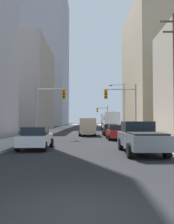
# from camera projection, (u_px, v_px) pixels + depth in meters

# --- Properties ---
(ground_plane) EXTENTS (400.00, 400.00, 0.00)m
(ground_plane) POSITION_uv_depth(u_px,v_px,m) (74.00, 216.00, 4.76)
(ground_plane) COLOR black
(sidewalk_left) EXTENTS (3.31, 160.00, 0.15)m
(sidewalk_left) POSITION_uv_depth(u_px,v_px,m) (60.00, 129.00, 54.78)
(sidewalk_left) COLOR #9E9E99
(sidewalk_left) RESTS_ON ground
(sidewalk_right) EXTENTS (3.31, 160.00, 0.15)m
(sidewalk_right) POSITION_uv_depth(u_px,v_px,m) (115.00, 129.00, 54.69)
(sidewalk_right) COLOR #9E9E99
(sidewalk_right) RESTS_ON ground
(city_bus) EXTENTS (2.67, 11.51, 3.40)m
(city_bus) POSITION_uv_depth(u_px,v_px,m) (109.00, 121.00, 43.55)
(city_bus) COLOR silver
(city_bus) RESTS_ON ground
(pickup_truck_grey) EXTENTS (2.20, 5.44, 1.90)m
(pickup_truck_grey) POSITION_uv_depth(u_px,v_px,m) (140.00, 138.00, 14.01)
(pickup_truck_grey) COLOR slate
(pickup_truck_grey) RESTS_ON ground
(cargo_van_beige) EXTENTS (2.16, 5.26, 2.26)m
(cargo_van_beige) POSITION_uv_depth(u_px,v_px,m) (87.00, 126.00, 30.70)
(cargo_van_beige) COLOR #C6B793
(cargo_van_beige) RESTS_ON ground
(sedan_white) EXTENTS (1.95, 4.26, 1.52)m
(sedan_white) POSITION_uv_depth(u_px,v_px,m) (36.00, 138.00, 15.98)
(sedan_white) COLOR white
(sedan_white) RESTS_ON ground
(sedan_red) EXTENTS (1.95, 4.25, 1.52)m
(sedan_red) POSITION_uv_depth(u_px,v_px,m) (116.00, 132.00, 24.11)
(sedan_red) COLOR maroon
(sedan_red) RESTS_ON ground
(sedan_black) EXTENTS (1.95, 4.24, 1.52)m
(sedan_black) POSITION_uv_depth(u_px,v_px,m) (110.00, 130.00, 30.67)
(sedan_black) COLOR black
(sedan_black) RESTS_ON ground
(traffic_signal_near_left) EXTENTS (3.33, 0.44, 6.00)m
(traffic_signal_near_left) POSITION_uv_depth(u_px,v_px,m) (49.00, 102.00, 25.62)
(traffic_signal_near_left) COLOR gray
(traffic_signal_near_left) RESTS_ON ground
(traffic_signal_near_right) EXTENTS (3.56, 0.44, 6.00)m
(traffic_signal_near_right) POSITION_uv_depth(u_px,v_px,m) (122.00, 102.00, 25.57)
(traffic_signal_near_right) COLOR gray
(traffic_signal_near_right) RESTS_ON ground
(traffic_signal_far_right) EXTENTS (3.10, 0.44, 6.00)m
(traffic_signal_far_right) POSITION_uv_depth(u_px,v_px,m) (103.00, 113.00, 63.45)
(traffic_signal_far_right) COLOR gray
(traffic_signal_far_right) RESTS_ON ground
(street_lamp_right) EXTENTS (2.34, 0.32, 7.50)m
(street_lamp_right) POSITION_uv_depth(u_px,v_px,m) (122.00, 103.00, 34.66)
(street_lamp_right) COLOR gray
(street_lamp_right) RESTS_ON ground
(building_left_far_tower) EXTENTS (18.77, 28.71, 56.41)m
(building_left_far_tower) POSITION_uv_depth(u_px,v_px,m) (44.00, 59.00, 98.58)
(building_left_far_tower) COLOR #93939E
(building_left_far_tower) RESTS_ON ground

